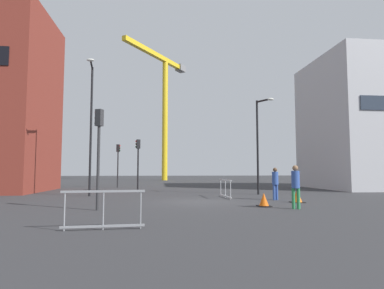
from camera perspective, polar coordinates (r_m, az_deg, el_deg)
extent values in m
plane|color=#333335|center=(17.08, 1.16, -10.00)|extent=(160.00, 160.00, 0.00)
cube|color=black|center=(25.63, -30.54, 13.24)|extent=(1.10, 0.06, 1.30)
cube|color=#B7B7BC|center=(34.30, 29.89, 3.15)|extent=(11.67, 9.51, 11.70)
cylinder|color=yellow|center=(53.53, -4.76, 4.19)|extent=(0.90, 0.90, 19.42)
cube|color=yellow|center=(53.83, -6.32, 15.27)|extent=(9.32, 13.21, 0.70)
cube|color=slate|center=(59.97, -2.04, 13.15)|extent=(2.01, 2.16, 1.10)
cylinder|color=black|center=(21.81, -17.27, 2.32)|extent=(0.14, 0.14, 8.30)
cube|color=black|center=(21.78, -17.18, 13.24)|extent=(0.33, 1.79, 0.10)
ellipsoid|color=silver|center=(20.92, -17.34, 13.93)|extent=(0.44, 0.24, 0.16)
cylinder|color=black|center=(22.64, 11.40, -0.43)|extent=(0.14, 0.14, 6.42)
cube|color=black|center=(22.67, 12.41, 7.53)|extent=(0.69, 1.09, 0.10)
ellipsoid|color=silver|center=(22.28, 13.59, 7.71)|extent=(0.44, 0.24, 0.16)
cylinder|color=black|center=(25.47, -9.44, -4.41)|extent=(0.12, 0.12, 3.30)
cube|color=black|center=(25.55, -9.38, 0.08)|extent=(0.33, 0.30, 0.70)
sphere|color=red|center=(25.53, -9.76, 0.58)|extent=(0.11, 0.11, 0.11)
sphere|color=#3C2905|center=(25.51, -9.77, 0.09)|extent=(0.11, 0.11, 0.11)
sphere|color=#07330F|center=(25.50, -9.77, -0.41)|extent=(0.11, 0.11, 0.11)
cylinder|color=#2D2D30|center=(14.00, -16.10, -3.93)|extent=(0.12, 0.12, 3.47)
cube|color=#2D2D30|center=(14.17, -15.92, 4.52)|extent=(0.36, 0.34, 0.70)
sphere|color=red|center=(14.31, -16.47, 5.34)|extent=(0.11, 0.11, 0.11)
sphere|color=#3C2905|center=(14.28, -16.48, 4.47)|extent=(0.11, 0.11, 0.11)
sphere|color=#07330F|center=(14.24, -16.50, 3.60)|extent=(0.11, 0.11, 0.11)
cylinder|color=#232326|center=(31.58, -12.86, -4.31)|extent=(0.12, 0.12, 3.37)
cube|color=#232326|center=(31.65, -12.79, -0.62)|extent=(0.33, 0.31, 0.70)
sphere|color=red|center=(31.60, -12.49, -0.22)|extent=(0.11, 0.11, 0.11)
sphere|color=#3C2905|center=(31.59, -12.50, -0.62)|extent=(0.11, 0.11, 0.11)
sphere|color=#07330F|center=(31.57, -12.51, -1.02)|extent=(0.11, 0.11, 0.11)
cylinder|color=#33519E|center=(18.57, 14.17, -8.12)|extent=(0.14, 0.14, 0.84)
cylinder|color=#33519E|center=(18.71, 14.61, -8.08)|extent=(0.14, 0.14, 0.84)
cylinder|color=#33519E|center=(18.61, 14.35, -5.73)|extent=(0.34, 0.34, 0.70)
sphere|color=brown|center=(18.60, 14.32, -4.30)|extent=(0.23, 0.23, 0.23)
cylinder|color=#2D844C|center=(14.62, 18.12, -8.99)|extent=(0.14, 0.14, 0.88)
cylinder|color=#2D844C|center=(14.60, 17.33, -9.01)|extent=(0.14, 0.14, 0.88)
cylinder|color=#33519E|center=(14.57, 17.65, -5.85)|extent=(0.34, 0.34, 0.73)
sphere|color=#8C6647|center=(14.56, 17.61, -3.95)|extent=(0.24, 0.24, 0.24)
cube|color=gray|center=(9.44, -15.20, -7.91)|extent=(2.27, 0.21, 0.06)
cube|color=gray|center=(9.54, -15.32, -13.61)|extent=(2.27, 0.21, 0.06)
cylinder|color=gray|center=(9.63, -21.42, -10.82)|extent=(0.04, 0.04, 1.05)
cylinder|color=gray|center=(9.48, -15.26, -11.08)|extent=(0.04, 0.04, 1.05)
cylinder|color=gray|center=(9.44, -8.97, -11.21)|extent=(0.04, 0.04, 1.05)
cube|color=#B2B5BA|center=(19.58, 5.84, -6.20)|extent=(0.19, 2.52, 0.06)
cube|color=#B2B5BA|center=(19.63, 5.87, -8.97)|extent=(0.19, 2.52, 0.06)
cylinder|color=#B2B5BA|center=(18.50, 6.76, -7.92)|extent=(0.04, 0.04, 1.05)
cylinder|color=#B2B5BA|center=(19.60, 5.86, -7.73)|extent=(0.04, 0.04, 1.05)
cylinder|color=#B2B5BA|center=(20.70, 5.05, -7.57)|extent=(0.04, 0.04, 1.05)
cube|color=black|center=(17.56, 17.95, -9.59)|extent=(0.65, 0.65, 0.03)
cone|color=orange|center=(17.53, 17.92, -8.57)|extent=(0.50, 0.50, 0.66)
cube|color=black|center=(15.38, 12.48, -10.45)|extent=(0.59, 0.59, 0.03)
cone|color=#E55B0F|center=(15.35, 12.47, -9.40)|extent=(0.46, 0.46, 0.60)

